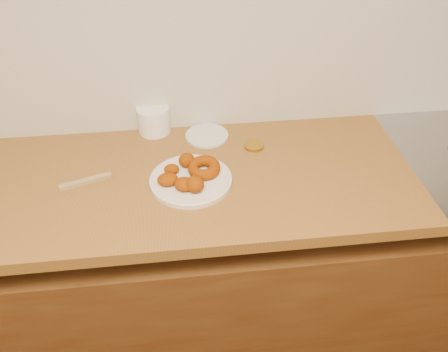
{
  "coord_description": "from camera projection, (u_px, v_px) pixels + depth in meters",
  "views": [
    {
      "loc": [
        -0.24,
        0.52,
        1.81
      ],
      "look_at": [
        -0.1,
        1.64,
        0.93
      ],
      "focal_mm": 38.0,
      "sensor_mm": 36.0,
      "label": 1
    }
  ],
  "objects": [
    {
      "name": "donut_plate",
      "position": [
        191.0,
        180.0,
        1.45
      ],
      "size": [
        0.25,
        0.25,
        0.01
      ],
      "primitive_type": "cylinder",
      "color": "beige",
      "rests_on": "butcher_block"
    },
    {
      "name": "butcher_block",
      "position": [
        45.0,
        191.0,
        1.45
      ],
      "size": [
        2.3,
        0.62,
        0.04
      ],
      "primitive_type": "cube",
      "color": "#8F5C25",
      "rests_on": "base_cabinet"
    },
    {
      "name": "base_cabinet",
      "position": [
        249.0,
        277.0,
        1.82
      ],
      "size": [
        3.6,
        0.6,
        0.77
      ],
      "primitive_type": "cube",
      "color": "#593818",
      "rests_on": "floor"
    },
    {
      "name": "tub_lid",
      "position": [
        207.0,
        136.0,
        1.65
      ],
      "size": [
        0.19,
        0.19,
        0.01
      ],
      "primitive_type": "cylinder",
      "rotation": [
        0.0,
        0.0,
        0.38
      ],
      "color": "silver",
      "rests_on": "butcher_block"
    },
    {
      "name": "wooden_utensil",
      "position": [
        86.0,
        181.0,
        1.45
      ],
      "size": [
        0.16,
        0.07,
        0.01
      ],
      "primitive_type": "cube",
      "rotation": [
        0.0,
        0.0,
        0.32
      ],
      "color": "#957B4E",
      "rests_on": "butcher_block"
    },
    {
      "name": "backsplash",
      "position": [
        243.0,
        43.0,
        1.55
      ],
      "size": [
        3.6,
        0.02,
        0.6
      ],
      "primitive_type": "cube",
      "color": "#B9B5A6",
      "rests_on": "wall_back"
    },
    {
      "name": "brass_jar_lid",
      "position": [
        254.0,
        146.0,
        1.6
      ],
      "size": [
        0.08,
        0.08,
        0.01
      ],
      "primitive_type": "cylinder",
      "rotation": [
        0.0,
        0.0,
        0.17
      ],
      "color": "#AB7F21",
      "rests_on": "butcher_block"
    },
    {
      "name": "fried_dough_chunks",
      "position": [
        183.0,
        177.0,
        1.42
      ],
      "size": [
        0.15,
        0.19,
        0.05
      ],
      "color": "#7B2D00",
      "rests_on": "donut_plate"
    },
    {
      "name": "ring_donut",
      "position": [
        204.0,
        168.0,
        1.46
      ],
      "size": [
        0.1,
        0.11,
        0.05
      ],
      "primitive_type": "torus",
      "rotation": [
        0.1,
        0.0,
        -0.03
      ],
      "color": "#7B2D00",
      "rests_on": "donut_plate"
    },
    {
      "name": "plastic_tub",
      "position": [
        154.0,
        120.0,
        1.65
      ],
      "size": [
        0.15,
        0.15,
        0.09
      ],
      "primitive_type": "cylinder",
      "rotation": [
        0.0,
        0.0,
        0.42
      ],
      "color": "white",
      "rests_on": "butcher_block"
    }
  ]
}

